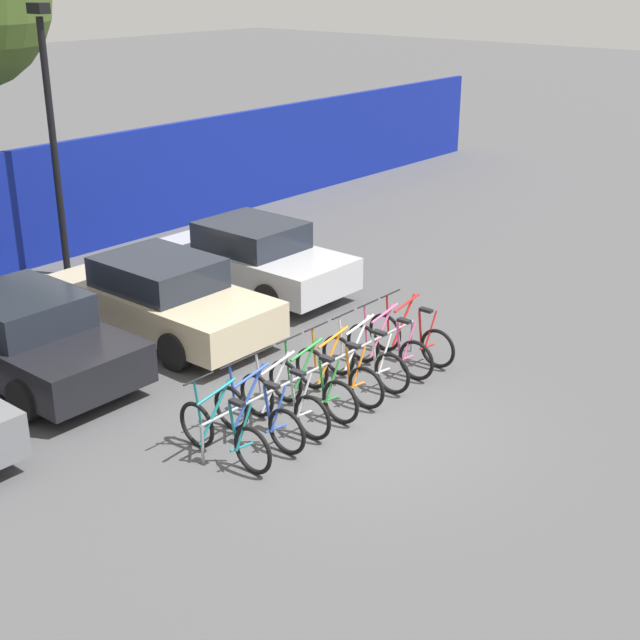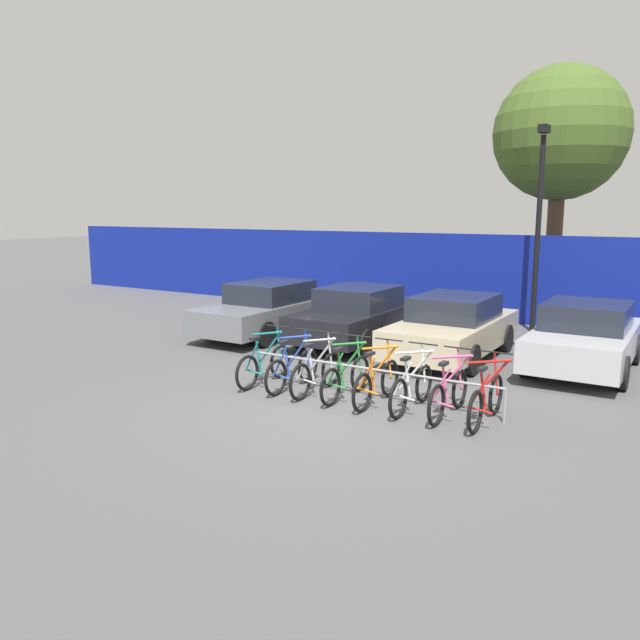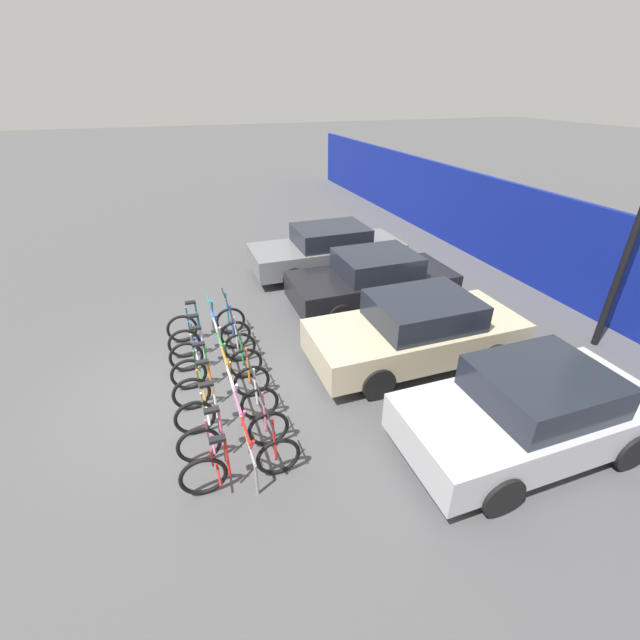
{
  "view_description": "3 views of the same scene",
  "coord_description": "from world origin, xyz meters",
  "views": [
    {
      "loc": [
        -8.81,
        -7.08,
        6.1
      ],
      "look_at": [
        1.6,
        1.79,
        0.61
      ],
      "focal_mm": 50.0,
      "sensor_mm": 36.0,
      "label": 1
    },
    {
      "loc": [
        5.09,
        -8.68,
        3.27
      ],
      "look_at": [
        -0.85,
        0.95,
        1.26
      ],
      "focal_mm": 35.0,
      "sensor_mm": 36.0,
      "label": 2
    },
    {
      "loc": [
        6.77,
        0.14,
        5.01
      ],
      "look_at": [
        -0.43,
        2.7,
        0.78
      ],
      "focal_mm": 24.0,
      "sensor_mm": 36.0,
      "label": 3
    }
  ],
  "objects": [
    {
      "name": "car_beige",
      "position": [
        0.47,
        4.43,
        0.69
      ],
      "size": [
        1.91,
        4.28,
        1.4
      ],
      "color": "#C1B28E",
      "rests_on": "ground"
    },
    {
      "name": "bike_rack",
      "position": [
        0.3,
        0.68,
        0.5
      ],
      "size": [
        4.79,
        0.04,
        0.57
      ],
      "color": "gray",
      "rests_on": "ground"
    },
    {
      "name": "lamp_post",
      "position": [
        1.28,
        8.5,
        3.05
      ],
      "size": [
        0.24,
        0.44,
        5.41
      ],
      "color": "black",
      "rests_on": "ground"
    },
    {
      "name": "bicycle_green",
      "position": [
        -0.06,
        0.53,
        0.38
      ],
      "size": [
        0.68,
        1.71,
        1.05
      ],
      "rotation": [
        0.0,
        0.0,
        -0.01
      ],
      "color": "black",
      "rests_on": "ground"
    },
    {
      "name": "bicycle_pink",
      "position": [
        1.82,
        0.53,
        0.38
      ],
      "size": [
        0.68,
        1.71,
        1.05
      ],
      "rotation": [
        0.0,
        0.0,
        -0.04
      ],
      "color": "black",
      "rests_on": "ground"
    },
    {
      "name": "bicycle_teal",
      "position": [
        -1.83,
        0.53,
        0.38
      ],
      "size": [
        0.68,
        1.71,
        1.05
      ],
      "rotation": [
        0.0,
        0.0,
        0.05
      ],
      "color": "black",
      "rests_on": "ground"
    },
    {
      "name": "bicycle_orange",
      "position": [
        0.54,
        0.53,
        0.38
      ],
      "size": [
        0.68,
        1.71,
        1.05
      ],
      "rotation": [
        0.0,
        0.0,
        -0.04
      ],
      "color": "black",
      "rests_on": "ground"
    },
    {
      "name": "bicycle_white",
      "position": [
        1.18,
        0.53,
        0.38
      ],
      "size": [
        0.68,
        1.71,
        1.05
      ],
      "rotation": [
        0.0,
        0.0,
        -0.06
      ],
      "color": "black",
      "rests_on": "ground"
    },
    {
      "name": "ground_plane",
      "position": [
        0.0,
        0.0,
        0.0
      ],
      "size": [
        120.0,
        120.0,
        0.0
      ],
      "primitive_type": "plane",
      "color": "#4C4C4F"
    },
    {
      "name": "bicycle_red",
      "position": [
        2.42,
        0.53,
        0.38
      ],
      "size": [
        0.68,
        1.71,
        1.05
      ],
      "rotation": [
        0.0,
        0.0,
        0.06
      ],
      "color": "black",
      "rests_on": "ground"
    },
    {
      "name": "car_black",
      "position": [
        -2.08,
        4.69,
        0.69
      ],
      "size": [
        1.91,
        4.08,
        1.4
      ],
      "color": "black",
      "rests_on": "ground"
    },
    {
      "name": "bicycle_blue",
      "position": [
        -1.18,
        0.53,
        0.38
      ],
      "size": [
        0.68,
        1.71,
        1.05
      ],
      "rotation": [
        0.0,
        0.0,
        -0.02
      ],
      "color": "black",
      "rests_on": "ground"
    },
    {
      "name": "car_silver",
      "position": [
        3.15,
        4.8,
        0.69
      ],
      "size": [
        1.91,
        3.99,
        1.4
      ],
      "color": "#B7B7BC",
      "rests_on": "ground"
    },
    {
      "name": "bicycle_silver",
      "position": [
        -0.67,
        0.53,
        0.38
      ],
      "size": [
        0.68,
        1.71,
        1.05
      ],
      "rotation": [
        0.0,
        0.0,
        0.06
      ],
      "color": "black",
      "rests_on": "ground"
    }
  ]
}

